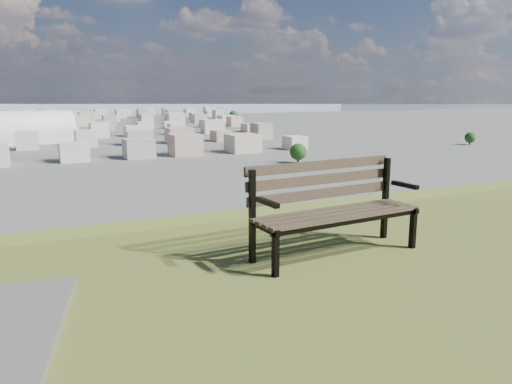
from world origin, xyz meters
name	(u,v)px	position (x,y,z in m)	size (l,w,h in m)	color
park_bench	(332,203)	(0.83, 2.34, 25.54)	(1.86, 0.73, 0.95)	#4A3B2A
arena	(20,134)	(-4.81, 280.13, 5.13)	(54.09, 28.86, 21.75)	silver
city_blocks	(28,123)	(0.00, 394.44, 3.50)	(395.00, 361.00, 7.00)	beige
bay_water	(25,107)	(0.00, 900.00, 0.00)	(2400.00, 700.00, 0.12)	gray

